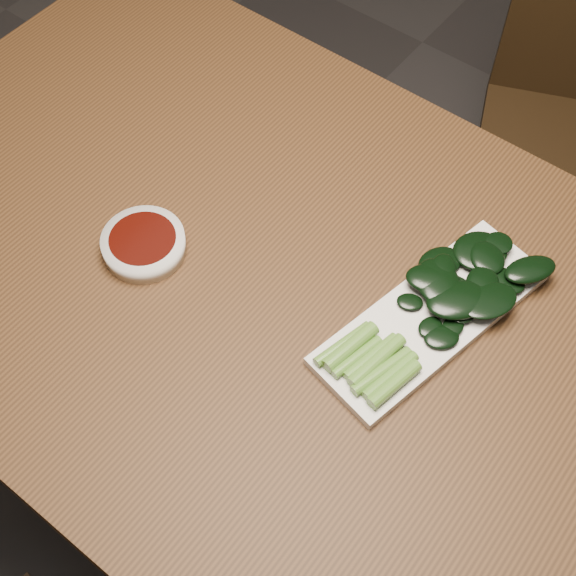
{
  "coord_description": "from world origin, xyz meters",
  "views": [
    {
      "loc": [
        0.31,
        -0.45,
        1.62
      ],
      "look_at": [
        -0.03,
        -0.01,
        0.76
      ],
      "focal_mm": 50.0,
      "sensor_mm": 36.0,
      "label": 1
    }
  ],
  "objects_px": {
    "sauce_bowl": "(144,244)",
    "gai_lan": "(445,299)",
    "serving_plate": "(430,317)",
    "table": "(309,330)"
  },
  "relations": [
    {
      "from": "sauce_bowl",
      "to": "gai_lan",
      "type": "relative_size",
      "value": 0.35
    },
    {
      "from": "sauce_bowl",
      "to": "gai_lan",
      "type": "xyz_separation_m",
      "value": [
        0.36,
        0.16,
        0.01
      ]
    },
    {
      "from": "sauce_bowl",
      "to": "serving_plate",
      "type": "relative_size",
      "value": 0.33
    },
    {
      "from": "serving_plate",
      "to": "gai_lan",
      "type": "bearing_deg",
      "value": 80.83
    },
    {
      "from": "table",
      "to": "sauce_bowl",
      "type": "relative_size",
      "value": 12.68
    },
    {
      "from": "table",
      "to": "serving_plate",
      "type": "height_order",
      "value": "serving_plate"
    },
    {
      "from": "sauce_bowl",
      "to": "serving_plate",
      "type": "height_order",
      "value": "sauce_bowl"
    },
    {
      "from": "sauce_bowl",
      "to": "table",
      "type": "bearing_deg",
      "value": 17.43
    },
    {
      "from": "serving_plate",
      "to": "gai_lan",
      "type": "xyz_separation_m",
      "value": [
        0.0,
        0.02,
        0.02
      ]
    },
    {
      "from": "table",
      "to": "serving_plate",
      "type": "relative_size",
      "value": 4.13
    }
  ]
}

